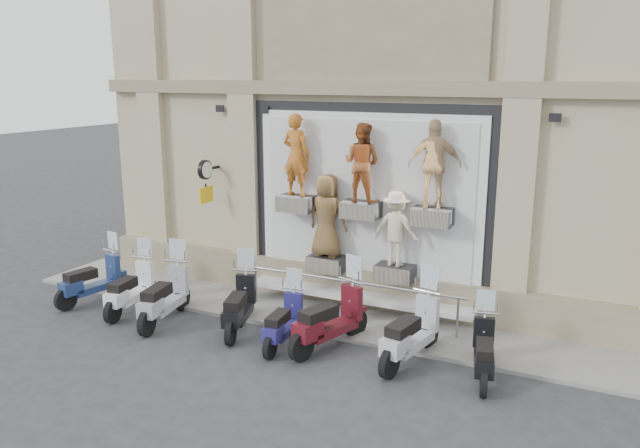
# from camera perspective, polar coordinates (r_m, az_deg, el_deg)

# --- Properties ---
(ground) EXTENTS (90.00, 90.00, 0.00)m
(ground) POSITION_cam_1_polar(r_m,az_deg,el_deg) (11.79, -1.23, -12.25)
(ground) COLOR #2F2F31
(ground) RESTS_ON ground
(sidewalk) EXTENTS (16.00, 2.20, 0.08)m
(sidewalk) POSITION_cam_1_polar(r_m,az_deg,el_deg) (13.51, 2.84, -8.60)
(sidewalk) COLOR gray
(sidewalk) RESTS_ON ground
(building) EXTENTS (14.00, 8.60, 12.00)m
(building) POSITION_cam_1_polar(r_m,az_deg,el_deg) (17.18, 9.73, 16.24)
(building) COLOR tan
(building) RESTS_ON ground
(shop_vitrine) EXTENTS (5.60, 0.83, 4.30)m
(shop_vitrine) POSITION_cam_1_polar(r_m,az_deg,el_deg) (13.37, 4.23, 1.85)
(shop_vitrine) COLOR black
(shop_vitrine) RESTS_ON ground
(guard_rail) EXTENTS (5.06, 0.10, 0.93)m
(guard_rail) POSITION_cam_1_polar(r_m,az_deg,el_deg) (13.27, 2.70, -7.05)
(guard_rail) COLOR #9EA0A5
(guard_rail) RESTS_ON ground
(clock_sign_bracket) EXTENTS (0.10, 0.80, 1.02)m
(clock_sign_bracket) POSITION_cam_1_polar(r_m,az_deg,el_deg) (14.96, -10.40, 4.36)
(clock_sign_bracket) COLOR black
(clock_sign_bracket) RESTS_ON ground
(scooter_a) EXTENTS (0.91, 1.97, 1.54)m
(scooter_a) POSITION_cam_1_polar(r_m,az_deg,el_deg) (15.22, -20.19, -3.97)
(scooter_a) COLOR navy
(scooter_a) RESTS_ON ground
(scooter_b) EXTENTS (0.82, 1.95, 1.54)m
(scooter_b) POSITION_cam_1_polar(r_m,az_deg,el_deg) (14.32, -16.97, -4.79)
(scooter_b) COLOR white
(scooter_b) RESTS_ON ground
(scooter_c) EXTENTS (0.95, 2.11, 1.66)m
(scooter_c) POSITION_cam_1_polar(r_m,az_deg,el_deg) (13.51, -14.09, -5.44)
(scooter_c) COLOR #8F929B
(scooter_c) RESTS_ON ground
(scooter_d) EXTENTS (1.15, 2.01, 1.57)m
(scooter_d) POSITION_cam_1_polar(r_m,az_deg,el_deg) (12.81, -7.42, -6.40)
(scooter_d) COLOR black
(scooter_d) RESTS_ON ground
(scooter_e) EXTENTS (0.67, 1.76, 1.40)m
(scooter_e) POSITION_cam_1_polar(r_m,az_deg,el_deg) (12.08, -3.39, -7.99)
(scooter_e) COLOR navy
(scooter_e) RESTS_ON ground
(scooter_f) EXTENTS (1.23, 2.18, 1.70)m
(scooter_f) POSITION_cam_1_polar(r_m,az_deg,el_deg) (11.89, 0.91, -7.54)
(scooter_f) COLOR #4D0D15
(scooter_f) RESTS_ON ground
(scooter_g) EXTENTS (0.98, 2.14, 1.68)m
(scooter_g) POSITION_cam_1_polar(r_m,az_deg,el_deg) (11.44, 8.36, -8.63)
(scooter_g) COLOR #ABAEB3
(scooter_g) RESTS_ON ground
(scooter_h) EXTENTS (0.87, 1.81, 1.41)m
(scooter_h) POSITION_cam_1_polar(r_m,az_deg,el_deg) (11.16, 14.82, -10.25)
(scooter_h) COLOR black
(scooter_h) RESTS_ON ground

